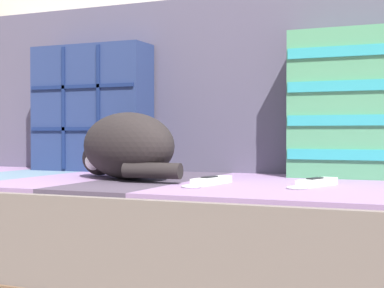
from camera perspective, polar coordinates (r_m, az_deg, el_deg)
name	(u,v)px	position (r m, az deg, el deg)	size (l,w,h in m)	color
couch	(197,249)	(1.66, 0.52, -10.13)	(2.06, 0.88, 0.38)	brown
sofa_backrest	(239,85)	(1.98, 4.61, 5.71)	(2.02, 0.14, 0.58)	#514C60
throw_pillow_quilted	(92,108)	(2.05, -9.70, 3.42)	(0.41, 0.14, 0.43)	navy
throw_pillow_striped	(365,104)	(1.74, 16.39, 3.77)	(0.42, 0.14, 0.42)	#4C9366
sleeping_cat	(124,148)	(1.66, -6.58, -0.34)	(0.40, 0.33, 0.19)	black
game_remote_near	(210,181)	(1.47, 1.78, -3.62)	(0.07, 0.21, 0.02)	white
game_remote_far	(315,183)	(1.45, 11.89, -3.70)	(0.10, 0.20, 0.02)	white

